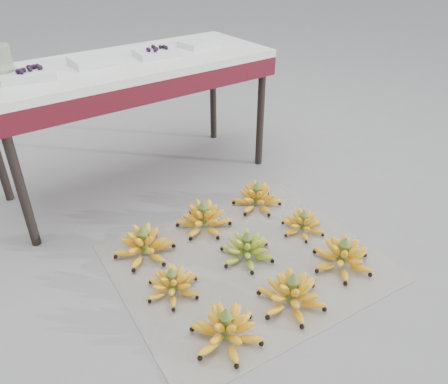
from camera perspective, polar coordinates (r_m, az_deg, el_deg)
ground at (r=2.22m, az=2.16°, el=-9.27°), size 60.00×60.00×0.00m
newspaper_mat at (r=2.22m, az=3.02°, el=-9.14°), size 1.34×1.16×0.01m
bunch_front_left at (r=1.83m, az=0.28°, el=-17.50°), size 0.33×0.33×0.18m
bunch_front_center at (r=1.99m, az=8.83°, el=-13.02°), size 0.35×0.35×0.18m
bunch_front_right at (r=2.23m, az=15.24°, el=-8.13°), size 0.38×0.38×0.18m
bunch_mid_left at (r=2.04m, az=-6.71°, el=-11.87°), size 0.28×0.28×0.15m
bunch_mid_center at (r=2.20m, az=3.00°, el=-7.44°), size 0.31×0.31×0.17m
bunch_mid_right at (r=2.42m, az=10.27°, el=-4.14°), size 0.26×0.26×0.14m
bunch_back_left at (r=2.25m, az=-10.37°, el=-6.81°), size 0.37×0.37×0.18m
bunch_back_center at (r=2.41m, az=-2.68°, el=-3.45°), size 0.39×0.39×0.18m
bunch_back_right at (r=2.59m, az=4.32°, el=-0.76°), size 0.31×0.31×0.17m
vendor_table at (r=2.67m, az=-12.05°, el=14.70°), size 1.65×0.66×0.79m
tray_far_left at (r=2.44m, az=-24.21°, el=13.83°), size 0.28×0.23×0.06m
tray_left at (r=2.59m, az=-16.40°, el=16.16°), size 0.26×0.19×0.04m
tray_right at (r=2.67m, az=-8.83°, el=17.54°), size 0.25×0.19×0.06m
tray_far_right at (r=2.89m, az=-3.28°, el=18.82°), size 0.25×0.20×0.04m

